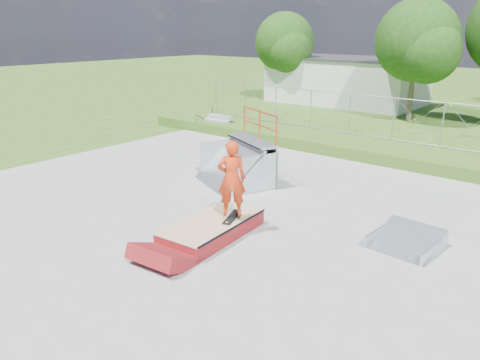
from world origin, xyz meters
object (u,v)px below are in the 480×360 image
at_px(flat_bank_ramp, 406,240).
at_px(skater, 232,181).
at_px(quarter_pipe, 234,149).
at_px(grind_box, 212,229).

height_order(flat_bank_ramp, skater, skater).
bearing_deg(skater, flat_bank_ramp, 168.44).
xyz_separation_m(flat_bank_ramp, skater, (-3.75, -1.99, 1.21)).
xyz_separation_m(quarter_pipe, flat_bank_ramp, (6.35, -1.19, -0.99)).
distance_m(grind_box, flat_bank_ramp, 4.71).
height_order(grind_box, flat_bank_ramp, flat_bank_ramp).
bearing_deg(grind_box, quarter_pipe, 117.94).
height_order(quarter_pipe, skater, quarter_pipe).
relative_size(grind_box, skater, 1.51).
bearing_deg(quarter_pipe, skater, -26.55).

